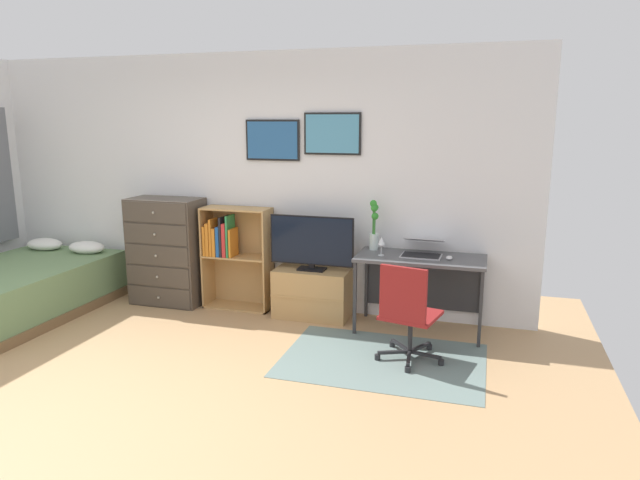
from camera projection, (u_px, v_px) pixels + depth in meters
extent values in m
plane|color=tan|center=(114.00, 402.00, 4.11)|extent=(7.20, 7.20, 0.00)
cube|color=white|center=(246.00, 182.00, 6.10)|extent=(6.12, 0.06, 2.70)
cube|color=black|center=(273.00, 140.00, 5.87)|extent=(0.59, 0.02, 0.42)
cube|color=#285B93|center=(272.00, 140.00, 5.86)|extent=(0.55, 0.01, 0.38)
cube|color=black|center=(332.00, 134.00, 5.67)|extent=(0.59, 0.02, 0.42)
cube|color=#4C93B7|center=(332.00, 134.00, 5.66)|extent=(0.55, 0.01, 0.38)
cube|color=slate|center=(383.00, 360.00, 4.82)|extent=(1.70, 1.20, 0.01)
cube|color=brown|center=(19.00, 309.00, 5.96)|extent=(1.34, 2.01, 0.10)
cube|color=#6B8C5B|center=(17.00, 286.00, 5.91)|extent=(1.30, 1.97, 0.42)
ellipsoid|color=white|center=(45.00, 244.00, 6.64)|extent=(0.44, 0.28, 0.14)
ellipsoid|color=white|center=(87.00, 247.00, 6.48)|extent=(0.44, 0.28, 0.14)
cube|color=#4C4238|center=(168.00, 251.00, 6.25)|extent=(0.79, 0.42, 1.18)
cube|color=#493F35|center=(159.00, 297.00, 6.14)|extent=(0.75, 0.01, 0.21)
sphere|color=#A59E8C|center=(158.00, 298.00, 6.13)|extent=(0.03, 0.03, 0.03)
cube|color=#493F35|center=(158.00, 277.00, 6.09)|extent=(0.75, 0.01, 0.21)
sphere|color=#A59E8C|center=(157.00, 277.00, 6.08)|extent=(0.03, 0.03, 0.03)
cube|color=#493F35|center=(157.00, 256.00, 6.04)|extent=(0.75, 0.01, 0.21)
sphere|color=#A59E8C|center=(156.00, 256.00, 6.03)|extent=(0.03, 0.03, 0.03)
cube|color=#493F35|center=(155.00, 234.00, 5.99)|extent=(0.75, 0.01, 0.21)
sphere|color=#A59E8C|center=(154.00, 235.00, 5.98)|extent=(0.03, 0.03, 0.03)
cube|color=#493F35|center=(154.00, 213.00, 5.95)|extent=(0.75, 0.01, 0.21)
sphere|color=#A59E8C|center=(153.00, 213.00, 5.93)|extent=(0.03, 0.03, 0.03)
cube|color=tan|center=(207.00, 256.00, 6.18)|extent=(0.02, 0.30, 1.10)
cube|color=tan|center=(268.00, 261.00, 5.98)|extent=(0.02, 0.30, 1.10)
cube|color=tan|center=(239.00, 306.00, 6.19)|extent=(0.74, 0.30, 0.02)
cube|color=tan|center=(237.00, 256.00, 6.07)|extent=(0.70, 0.30, 0.02)
cube|color=tan|center=(236.00, 209.00, 5.97)|extent=(0.70, 0.30, 0.02)
cube|color=tan|center=(243.00, 255.00, 6.22)|extent=(0.74, 0.01, 1.10)
cube|color=orange|center=(208.00, 240.00, 6.10)|extent=(0.03, 0.22, 0.32)
cube|color=orange|center=(210.00, 239.00, 6.06)|extent=(0.04, 0.17, 0.35)
cube|color=orange|center=(213.00, 237.00, 6.05)|extent=(0.03, 0.17, 0.40)
cube|color=orange|center=(218.00, 241.00, 6.08)|extent=(0.04, 0.24, 0.30)
cube|color=#1E519E|center=(221.00, 241.00, 6.05)|extent=(0.04, 0.20, 0.32)
cube|color=black|center=(225.00, 236.00, 6.04)|extent=(0.02, 0.24, 0.43)
cube|color=red|center=(228.00, 239.00, 6.04)|extent=(0.04, 0.23, 0.36)
cube|color=#2D8C4C|center=(230.00, 236.00, 6.01)|extent=(0.02, 0.20, 0.44)
cube|color=orange|center=(233.00, 242.00, 6.01)|extent=(0.02, 0.20, 0.30)
cube|color=tan|center=(312.00, 293.00, 5.85)|extent=(0.77, 0.40, 0.51)
cube|color=tan|center=(306.00, 299.00, 5.66)|extent=(0.77, 0.01, 0.02)
cube|color=black|center=(312.00, 269.00, 5.78)|extent=(0.28, 0.16, 0.02)
cube|color=black|center=(312.00, 266.00, 5.77)|extent=(0.06, 0.04, 0.05)
cube|color=black|center=(312.00, 241.00, 5.72)|extent=(0.88, 0.02, 0.51)
cube|color=black|center=(311.00, 241.00, 5.70)|extent=(0.85, 0.01, 0.48)
cube|color=#4C4C4F|center=(421.00, 258.00, 5.36)|extent=(1.21, 0.58, 0.03)
cube|color=#2D2D30|center=(355.00, 298.00, 5.35)|extent=(0.03, 0.03, 0.71)
cube|color=#2D2D30|center=(481.00, 310.00, 5.03)|extent=(0.03, 0.03, 0.71)
cube|color=#2D2D30|center=(366.00, 283.00, 5.84)|extent=(0.03, 0.03, 0.71)
cube|color=#2D2D30|center=(482.00, 293.00, 5.51)|extent=(0.03, 0.03, 0.71)
cube|color=#2D2D30|center=(423.00, 284.00, 5.69)|extent=(1.15, 0.02, 0.50)
cylinder|color=#232326|center=(441.00, 363.00, 4.72)|extent=(0.05, 0.05, 0.05)
cube|color=#232326|center=(425.00, 355.00, 4.78)|extent=(0.28, 0.09, 0.02)
cylinder|color=#232326|center=(429.00, 347.00, 5.04)|extent=(0.05, 0.05, 0.05)
cube|color=#232326|center=(420.00, 347.00, 4.94)|extent=(0.17, 0.26, 0.02)
cylinder|color=#232326|center=(392.00, 344.00, 5.10)|extent=(0.05, 0.05, 0.05)
cube|color=#232326|center=(401.00, 346.00, 4.97)|extent=(0.21, 0.23, 0.02)
cylinder|color=#232326|center=(377.00, 357.00, 4.82)|extent=(0.05, 0.05, 0.05)
cube|color=#232326|center=(394.00, 352.00, 4.83)|extent=(0.27, 0.14, 0.02)
cylinder|color=#232326|center=(408.00, 370.00, 4.59)|extent=(0.05, 0.05, 0.05)
cube|color=#232326|center=(409.00, 358.00, 4.71)|extent=(0.05, 0.28, 0.02)
cylinder|color=#232326|center=(410.00, 333.00, 4.81)|extent=(0.04, 0.04, 0.30)
cube|color=maroon|center=(411.00, 315.00, 4.78)|extent=(0.53, 0.53, 0.03)
cube|color=maroon|center=(403.00, 294.00, 4.56)|extent=(0.39, 0.12, 0.45)
cube|color=#B7B7BC|center=(421.00, 256.00, 5.37)|extent=(0.38, 0.27, 0.01)
cube|color=black|center=(421.00, 255.00, 5.36)|extent=(0.36, 0.24, 0.00)
cube|color=#B7B7BC|center=(424.00, 240.00, 5.49)|extent=(0.38, 0.25, 0.07)
cube|color=black|center=(424.00, 240.00, 5.48)|extent=(0.36, 0.23, 0.06)
ellipsoid|color=silver|center=(449.00, 258.00, 5.25)|extent=(0.06, 0.10, 0.03)
cylinder|color=silver|center=(374.00, 242.00, 5.63)|extent=(0.09, 0.09, 0.16)
cylinder|color=#3D8438|center=(375.00, 231.00, 5.60)|extent=(0.01, 0.01, 0.29)
sphere|color=#308B2C|center=(375.00, 216.00, 5.57)|extent=(0.07, 0.07, 0.07)
cylinder|color=#3D8438|center=(375.00, 226.00, 5.60)|extent=(0.01, 0.01, 0.38)
sphere|color=#308B2C|center=(375.00, 207.00, 5.57)|extent=(0.07, 0.07, 0.07)
cylinder|color=#3D8438|center=(373.00, 224.00, 5.60)|extent=(0.01, 0.01, 0.42)
sphere|color=#308B2C|center=(373.00, 203.00, 5.55)|extent=(0.07, 0.07, 0.07)
cylinder|color=#3D8438|center=(374.00, 227.00, 5.59)|extent=(0.01, 0.01, 0.37)
sphere|color=#308B2C|center=(374.00, 208.00, 5.55)|extent=(0.07, 0.07, 0.07)
cylinder|color=silver|center=(381.00, 255.00, 5.40)|extent=(0.06, 0.06, 0.01)
cylinder|color=silver|center=(381.00, 250.00, 5.39)|extent=(0.01, 0.01, 0.10)
cone|color=silver|center=(381.00, 241.00, 5.37)|extent=(0.07, 0.07, 0.07)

